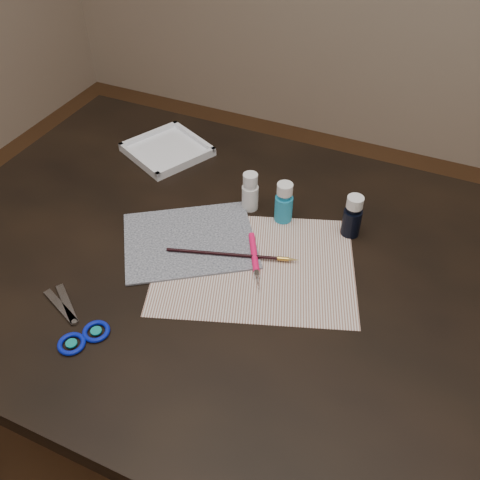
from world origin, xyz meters
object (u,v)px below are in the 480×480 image
at_px(paper, 254,265).
at_px(paint_bottle_cyan, 284,202).
at_px(scissors, 67,318).
at_px(paint_bottle_white, 250,191).
at_px(palette_tray, 167,149).
at_px(canvas, 190,240).
at_px(paint_bottle_navy, 353,216).

xyz_separation_m(paper, paint_bottle_cyan, (0.00, 0.15, 0.04)).
height_order(paper, scissors, scissors).
xyz_separation_m(paint_bottle_white, scissors, (-0.16, -0.42, -0.04)).
distance_m(paint_bottle_cyan, palette_tray, 0.37).
bearing_deg(paper, canvas, 176.90).
bearing_deg(canvas, palette_tray, 127.70).
xyz_separation_m(canvas, paint_bottle_navy, (0.29, 0.16, 0.04)).
relative_size(paper, paint_bottle_white, 4.37).
bearing_deg(paper, paint_bottle_navy, 49.43).
relative_size(paper, palette_tray, 2.22).
bearing_deg(palette_tray, paint_bottle_cyan, -19.10).
xyz_separation_m(paper, canvas, (-0.15, 0.01, 0.00)).
distance_m(paint_bottle_navy, palette_tray, 0.50).
distance_m(paint_bottle_cyan, paint_bottle_navy, 0.14).
relative_size(paper, scissors, 2.10).
relative_size(paint_bottle_navy, palette_tray, 0.54).
height_order(paint_bottle_white, paint_bottle_cyan, paint_bottle_cyan).
relative_size(paint_bottle_cyan, paint_bottle_navy, 0.99).
distance_m(paint_bottle_white, paint_bottle_cyan, 0.08).
bearing_deg(paint_bottle_white, paint_bottle_navy, 1.74).
height_order(canvas, paint_bottle_white, paint_bottle_white).
height_order(canvas, scissors, scissors).
relative_size(paint_bottle_cyan, scissors, 0.50).
bearing_deg(palette_tray, scissors, -78.67).
bearing_deg(paint_bottle_navy, paper, -130.57).
height_order(paint_bottle_cyan, paint_bottle_navy, same).
relative_size(paint_bottle_navy, scissors, 0.51).
bearing_deg(scissors, canvas, -87.31).
bearing_deg(canvas, scissors, -110.22).
bearing_deg(paint_bottle_cyan, palette_tray, 160.90).
bearing_deg(scissors, palette_tray, -55.76).
height_order(paint_bottle_white, palette_tray, paint_bottle_white).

